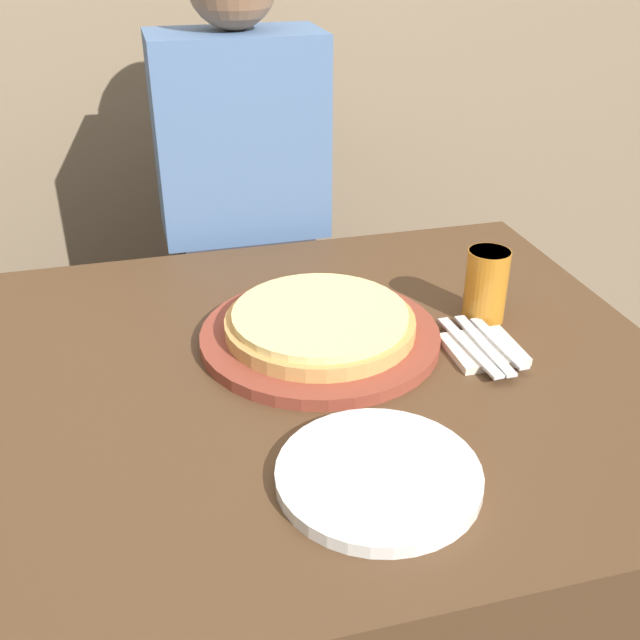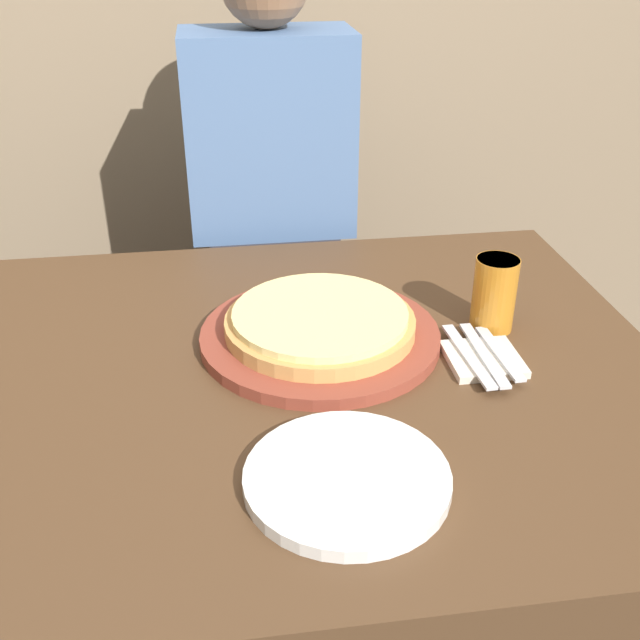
{
  "view_description": "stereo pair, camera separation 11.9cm",
  "coord_description": "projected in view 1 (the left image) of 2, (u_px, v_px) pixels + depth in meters",
  "views": [
    {
      "loc": [
        -0.2,
        -0.93,
        1.33
      ],
      "look_at": [
        0.06,
        0.07,
        0.76
      ],
      "focal_mm": 42.0,
      "sensor_mm": 36.0,
      "label": 1
    },
    {
      "loc": [
        -0.09,
        -0.96,
        1.33
      ],
      "look_at": [
        0.06,
        0.07,
        0.76
      ],
      "focal_mm": 42.0,
      "sensor_mm": 36.0,
      "label": 2
    }
  ],
  "objects": [
    {
      "name": "spoon",
      "position": [
        498.0,
        342.0,
        1.18
      ],
      "size": [
        0.03,
        0.16,
        0.0
      ],
      "color": "silver",
      "rests_on": "napkin_stack"
    },
    {
      "name": "pizza_on_board",
      "position": [
        320.0,
        329.0,
        1.2
      ],
      "size": [
        0.38,
        0.38,
        0.06
      ],
      "color": "brown",
      "rests_on": "dining_table"
    },
    {
      "name": "dinner_knife",
      "position": [
        484.0,
        345.0,
        1.17
      ],
      "size": [
        0.02,
        0.19,
        0.0
      ],
      "color": "silver",
      "rests_on": "napkin_stack"
    },
    {
      "name": "fork",
      "position": [
        469.0,
        347.0,
        1.17
      ],
      "size": [
        0.03,
        0.19,
        0.0
      ],
      "color": "silver",
      "rests_on": "napkin_stack"
    },
    {
      "name": "diner_person",
      "position": [
        246.0,
        253.0,
        1.71
      ],
      "size": [
        0.35,
        0.2,
        1.29
      ],
      "color": "#33333D",
      "rests_on": "ground_plane"
    },
    {
      "name": "dinner_plate",
      "position": [
        378.0,
        475.0,
        0.91
      ],
      "size": [
        0.25,
        0.25,
        0.02
      ],
      "color": "silver",
      "rests_on": "dining_table"
    },
    {
      "name": "napkin_stack",
      "position": [
        483.0,
        349.0,
        1.18
      ],
      "size": [
        0.11,
        0.11,
        0.01
      ],
      "color": "beige",
      "rests_on": "dining_table"
    },
    {
      "name": "dining_table",
      "position": [
        297.0,
        541.0,
        1.31
      ],
      "size": [
        1.18,
        0.95,
        0.72
      ],
      "color": "#4C331E",
      "rests_on": "ground_plane"
    },
    {
      "name": "beer_glass",
      "position": [
        486.0,
        282.0,
        1.24
      ],
      "size": [
        0.07,
        0.07,
        0.12
      ],
      "color": "#B7701E",
      "rests_on": "dining_table"
    }
  ]
}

